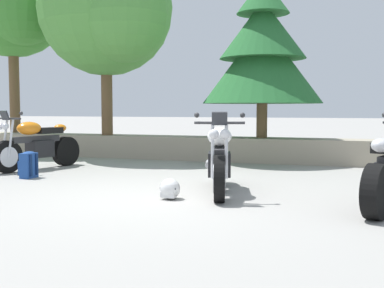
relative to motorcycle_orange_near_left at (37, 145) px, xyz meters
name	(u,v)px	position (x,y,z in m)	size (l,w,h in m)	color
ground_plane	(157,197)	(3.47, -2.01, -0.49)	(120.00, 120.00, 0.00)	gray
stone_wall	(238,149)	(3.47, 2.79, -0.21)	(36.00, 0.80, 0.55)	gray
motorcycle_orange_near_left	(37,145)	(0.00, 0.00, 0.00)	(0.84, 2.03, 1.18)	black
motorcycle_white_centre	(219,159)	(4.19, -1.42, 0.00)	(0.88, 2.03, 1.18)	black
rider_backpack	(28,164)	(0.62, -1.07, -0.24)	(0.26, 0.30, 0.47)	navy
rider_helmet	(170,189)	(3.69, -2.11, -0.35)	(0.28, 0.28, 0.28)	silver
leafy_tree_far_left	(14,2)	(-2.86, 2.98, 3.62)	(3.24, 3.09, 5.18)	brown
leafy_tree_mid_left	(109,10)	(0.27, 2.60, 3.14)	(3.49, 3.33, 4.81)	brown
pine_tree_mid_right	(263,51)	(4.01, 2.82, 2.04)	(2.71, 2.71, 3.60)	brown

